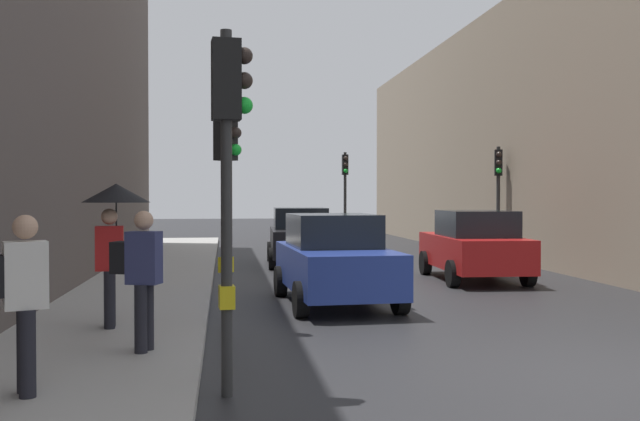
# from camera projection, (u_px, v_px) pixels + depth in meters

# --- Properties ---
(ground_plane) EXTENTS (120.00, 120.00, 0.00)m
(ground_plane) POSITION_uv_depth(u_px,v_px,m) (597.00, 373.00, 8.41)
(ground_plane) COLOR #28282B
(sidewalk_kerb) EXTENTS (2.88, 40.00, 0.16)m
(sidewalk_kerb) POSITION_uv_depth(u_px,v_px,m) (134.00, 302.00, 13.52)
(sidewalk_kerb) COLOR #A8A5A0
(sidewalk_kerb) RESTS_ON ground
(building_facade_right) EXTENTS (12.00, 31.60, 8.58)m
(building_facade_right) POSITION_uv_depth(u_px,v_px,m) (614.00, 141.00, 27.50)
(building_facade_right) COLOR gray
(building_facade_right) RESTS_ON ground
(traffic_light_far_median) EXTENTS (0.25, 0.43, 3.96)m
(traffic_light_far_median) POSITION_uv_depth(u_px,v_px,m) (345.00, 182.00, 29.31)
(traffic_light_far_median) COLOR #2D2D2D
(traffic_light_far_median) RESTS_ON ground
(traffic_light_near_right) EXTENTS (0.44, 0.39, 3.61)m
(traffic_light_near_right) POSITION_uv_depth(u_px,v_px,m) (227.00, 172.00, 10.89)
(traffic_light_near_right) COLOR #2D2D2D
(traffic_light_near_right) RESTS_ON ground
(traffic_light_near_left) EXTENTS (0.44, 0.27, 3.85)m
(traffic_light_near_left) POSITION_uv_depth(u_px,v_px,m) (229.00, 145.00, 7.37)
(traffic_light_near_left) COLOR #2D2D2D
(traffic_light_near_left) RESTS_ON ground
(traffic_light_mid_street) EXTENTS (0.32, 0.45, 3.73)m
(traffic_light_mid_street) POSITION_uv_depth(u_px,v_px,m) (498.00, 182.00, 22.78)
(traffic_light_mid_street) COLOR #2D2D2D
(traffic_light_mid_street) RESTS_ON ground
(car_red_sedan) EXTENTS (2.18, 4.28, 1.76)m
(car_red_sedan) POSITION_uv_depth(u_px,v_px,m) (474.00, 246.00, 17.68)
(car_red_sedan) COLOR red
(car_red_sedan) RESTS_ON ground
(car_dark_suv) EXTENTS (2.17, 4.28, 1.76)m
(car_dark_suv) POSITION_uv_depth(u_px,v_px,m) (301.00, 236.00, 21.76)
(car_dark_suv) COLOR black
(car_dark_suv) RESTS_ON ground
(car_blue_van) EXTENTS (2.19, 4.29, 1.76)m
(car_blue_van) POSITION_uv_depth(u_px,v_px,m) (335.00, 259.00, 13.77)
(car_blue_van) COLOR navy
(car_blue_van) RESTS_ON ground
(pedestrian_with_umbrella) EXTENTS (1.00, 1.00, 2.14)m
(pedestrian_with_umbrella) POSITION_uv_depth(u_px,v_px,m) (114.00, 215.00, 10.46)
(pedestrian_with_umbrella) COLOR black
(pedestrian_with_umbrella) RESTS_ON sidewalk_kerb
(pedestrian_with_grey_backpack) EXTENTS (0.65, 0.44, 1.77)m
(pedestrian_with_grey_backpack) POSITION_uv_depth(u_px,v_px,m) (141.00, 272.00, 8.84)
(pedestrian_with_grey_backpack) COLOR black
(pedestrian_with_grey_backpack) RESTS_ON sidewalk_kerb
(pedestrian_with_black_backpack) EXTENTS (0.66, 0.46, 1.77)m
(pedestrian_with_black_backpack) POSITION_uv_depth(u_px,v_px,m) (21.00, 293.00, 6.87)
(pedestrian_with_black_backpack) COLOR black
(pedestrian_with_black_backpack) RESTS_ON sidewalk_kerb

